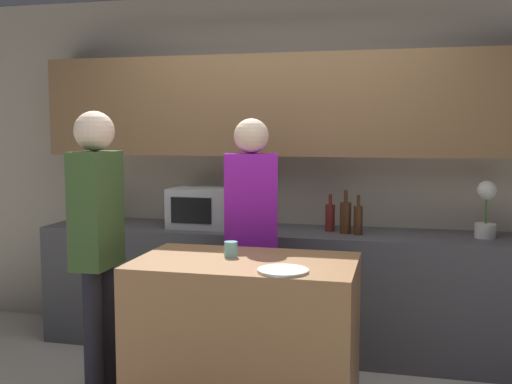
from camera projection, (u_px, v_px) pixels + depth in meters
back_wall at (286, 144)px, 4.65m from camera, size 6.40×0.40×2.70m
back_counter at (278, 289)px, 4.50m from camera, size 3.60×0.62×0.90m
kitchen_island at (246, 342)px, 3.33m from camera, size 1.21×0.73×0.93m
microwave at (206, 207)px, 4.57m from camera, size 0.52×0.39×0.30m
toaster at (102, 212)px, 4.78m from camera, size 0.26×0.16×0.18m
potted_plant at (486, 209)px, 4.10m from camera, size 0.14×0.14×0.39m
bottle_0 at (330, 217)px, 4.39m from camera, size 0.07×0.07×0.27m
bottle_1 at (346, 217)px, 4.29m from camera, size 0.08×0.08×0.31m
bottle_2 at (358, 220)px, 4.23m from camera, size 0.06×0.06×0.28m
plate_on_island at (283, 271)px, 3.00m from camera, size 0.26×0.26×0.01m
cup_0 at (231, 249)px, 3.36m from camera, size 0.08×0.08×0.09m
person_left at (251, 225)px, 3.91m from camera, size 0.37×0.25×1.72m
person_center at (97, 232)px, 3.47m from camera, size 0.23×0.34×1.75m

